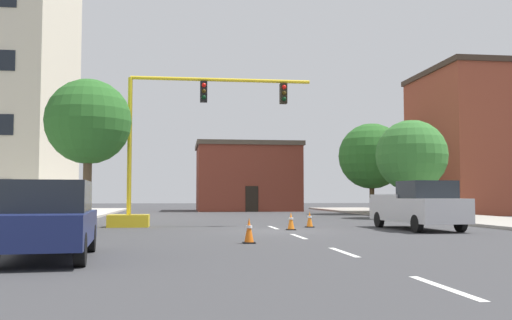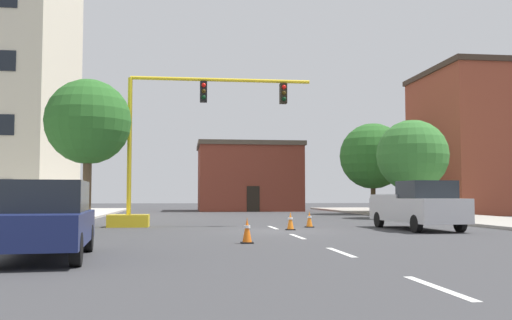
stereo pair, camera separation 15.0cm
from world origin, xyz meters
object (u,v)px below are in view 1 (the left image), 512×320
object	(u,v)px
tree_right_mid	(411,156)
traffic_cone_roadside_a	(291,221)
pickup_truck_silver	(418,206)
tree_right_far	(371,156)
tree_left_near	(88,122)
traffic_cone_roadside_c	(249,231)
traffic_signal_gantry	(156,177)
traffic_cone_roadside_b	(310,219)
sedan_navy_near_left	(48,219)

from	to	relation	value
tree_right_mid	traffic_cone_roadside_a	size ratio (longest dim) A/B	8.25
pickup_truck_silver	tree_right_far	bearing A→B (deg)	76.54
pickup_truck_silver	traffic_cone_roadside_a	world-z (taller)	pickup_truck_silver
tree_left_near	tree_right_mid	size ratio (longest dim) A/B	1.04
tree_right_mid	traffic_cone_roadside_c	world-z (taller)	tree_right_mid
traffic_signal_gantry	traffic_cone_roadside_a	size ratio (longest dim) A/B	12.44
traffic_cone_roadside_a	traffic_cone_roadside_b	bearing A→B (deg)	56.44
traffic_cone_roadside_c	traffic_cone_roadside_a	bearing A→B (deg)	68.43
traffic_cone_roadside_a	pickup_truck_silver	bearing A→B (deg)	-4.75
traffic_cone_roadside_b	traffic_signal_gantry	bearing A→B (deg)	168.82
tree_right_far	pickup_truck_silver	xyz separation A→B (m)	(-4.53, -18.94, -3.39)
tree_right_far	traffic_cone_roadside_c	bearing A→B (deg)	-116.31
traffic_signal_gantry	pickup_truck_silver	bearing A→B (deg)	-18.18
tree_left_near	traffic_cone_roadside_c	bearing A→B (deg)	-53.38
tree_right_far	pickup_truck_silver	distance (m)	19.77
traffic_cone_roadside_c	traffic_cone_roadside_b	bearing A→B (deg)	65.53
traffic_cone_roadside_b	sedan_navy_near_left	bearing A→B (deg)	-126.46
traffic_cone_roadside_b	tree_left_near	bearing A→B (deg)	-179.75
tree_right_mid	tree_right_far	world-z (taller)	tree_right_far
tree_right_mid	traffic_cone_roadside_c	bearing A→B (deg)	-125.54
traffic_signal_gantry	traffic_cone_roadside_c	xyz separation A→B (m)	(3.14, -9.35, -1.88)
sedan_navy_near_left	tree_left_near	bearing A→B (deg)	94.92
traffic_signal_gantry	tree_right_far	distance (m)	21.85
tree_left_near	pickup_truck_silver	world-z (taller)	tree_left_near
traffic_cone_roadside_a	traffic_cone_roadside_b	size ratio (longest dim) A/B	1.03
tree_right_mid	traffic_cone_roadside_b	size ratio (longest dim) A/B	8.51
traffic_cone_roadside_a	sedan_navy_near_left	bearing A→B (deg)	-126.96
tree_right_far	traffic_cone_roadside_b	size ratio (longest dim) A/B	9.55
traffic_signal_gantry	sedan_navy_near_left	distance (m)	13.13
tree_right_far	sedan_navy_near_left	distance (m)	33.29
pickup_truck_silver	traffic_cone_roadside_b	distance (m)	4.66
sedan_navy_near_left	traffic_cone_roadside_a	xyz separation A→B (m)	(7.39, 9.81, -0.53)
tree_right_far	traffic_cone_roadside_c	xyz separation A→B (m)	(-12.23, -24.73, -3.99)
traffic_signal_gantry	tree_right_far	world-z (taller)	tree_right_far
tree_left_near	traffic_cone_roadside_b	xyz separation A→B (m)	(9.56, 0.04, -4.16)
traffic_signal_gantry	pickup_truck_silver	xyz separation A→B (m)	(10.83, -3.56, -1.28)
tree_right_far	pickup_truck_silver	bearing A→B (deg)	-103.46
traffic_signal_gantry	traffic_cone_roadside_c	size ratio (longest dim) A/B	12.05
tree_right_far	sedan_navy_near_left	xyz separation A→B (m)	(-17.16, -28.32, -3.47)
traffic_signal_gantry	pickup_truck_silver	size ratio (longest dim) A/B	1.67
sedan_navy_near_left	traffic_cone_roadside_c	xyz separation A→B (m)	(4.92, 3.59, -0.51)
tree_left_near	traffic_cone_roadside_b	bearing A→B (deg)	0.25
pickup_truck_silver	traffic_cone_roadside_c	world-z (taller)	pickup_truck_silver
tree_right_mid	traffic_cone_roadside_a	xyz separation A→B (m)	(-9.71, -10.81, -3.51)
tree_left_near	pickup_truck_silver	xyz separation A→B (m)	(13.62, -2.18, -3.54)
traffic_signal_gantry	sedan_navy_near_left	xyz separation A→B (m)	(-1.79, -12.94, -1.36)
traffic_signal_gantry	tree_right_mid	size ratio (longest dim) A/B	1.51
pickup_truck_silver	traffic_cone_roadside_a	xyz separation A→B (m)	(-5.24, 0.43, -0.61)
traffic_signal_gantry	tree_right_far	size ratio (longest dim) A/B	1.34
tree_left_near	traffic_cone_roadside_c	distance (m)	10.75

